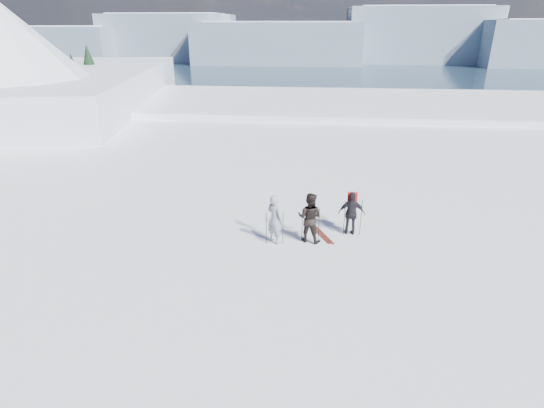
{
  "coord_description": "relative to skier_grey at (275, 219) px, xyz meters",
  "views": [
    {
      "loc": [
        -0.53,
        -9.77,
        6.92
      ],
      "look_at": [
        -1.83,
        3.0,
        1.44
      ],
      "focal_mm": 28.0,
      "sensor_mm": 36.0,
      "label": 1
    }
  ],
  "objects": [
    {
      "name": "lake_basin",
      "position": [
        1.75,
        26.93,
        -7.37
      ],
      "size": [
        820.0,
        820.0,
        71.62
      ],
      "color": "white",
      "rests_on": "ground"
    },
    {
      "name": "far_mountain_range",
      "position": [
        31.35,
        451.71,
        -8.06
      ],
      "size": [
        770.0,
        110.0,
        53.0
      ],
      "color": "slate",
      "rests_on": "ground"
    },
    {
      "name": "near_ridge",
      "position": [
        -24.81,
        26.27,
        -4.35
      ],
      "size": [
        31.37,
        35.68,
        25.62
      ],
      "color": "white",
      "rests_on": "ground"
    },
    {
      "name": "skier_grey",
      "position": [
        0.0,
        0.0,
        0.0
      ],
      "size": [
        0.75,
        0.72,
        1.73
      ],
      "primitive_type": "imported",
      "rotation": [
        0.0,
        0.0,
        2.46
      ],
      "color": "gray",
      "rests_on": "ground"
    },
    {
      "name": "skier_dark",
      "position": [
        1.16,
        0.21,
        0.01
      ],
      "size": [
        1.0,
        0.87,
        1.76
      ],
      "primitive_type": "imported",
      "rotation": [
        0.0,
        0.0,
        2.87
      ],
      "color": "black",
      "rests_on": "ground"
    },
    {
      "name": "skier_pack",
      "position": [
        2.62,
        0.9,
        -0.08
      ],
      "size": [
        0.94,
        0.42,
        1.58
      ],
      "primitive_type": "imported",
      "rotation": [
        0.0,
        0.0,
        3.1
      ],
      "color": "black",
      "rests_on": "ground"
    },
    {
      "name": "backpack",
      "position": [
        2.63,
        1.15,
        0.97
      ],
      "size": [
        0.34,
        0.2,
        0.51
      ],
      "primitive_type": "cube",
      "rotation": [
        0.0,
        0.0,
        3.1
      ],
      "color": "red",
      "rests_on": "skier_pack"
    },
    {
      "name": "ski_poles",
      "position": [
        1.36,
        0.29,
        -0.24
      ],
      "size": [
        3.25,
        0.98,
        1.36
      ],
      "color": "black",
      "rests_on": "ground"
    },
    {
      "name": "skis_loose",
      "position": [
        1.57,
        0.79,
        -0.85
      ],
      "size": [
        0.96,
        1.57,
        0.03
      ],
      "color": "black",
      "rests_on": "ground"
    }
  ]
}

